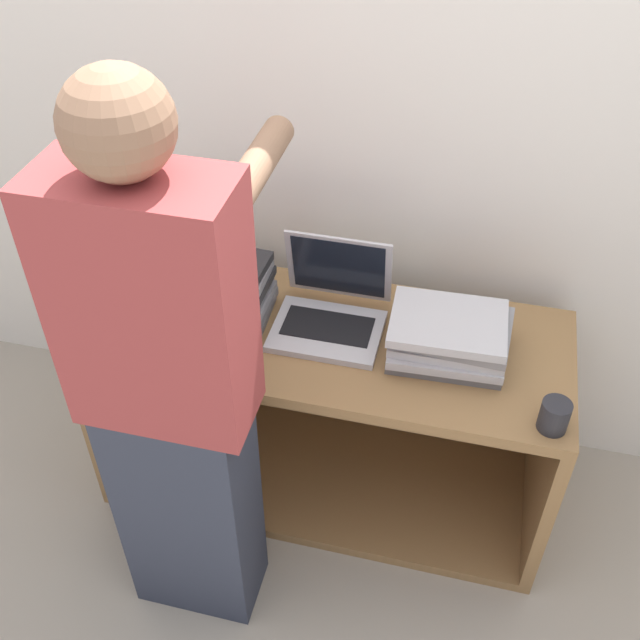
{
  "coord_description": "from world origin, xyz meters",
  "views": [
    {
      "loc": [
        0.36,
        -1.26,
        2.06
      ],
      "look_at": [
        0.0,
        0.19,
        0.78
      ],
      "focal_mm": 42.0,
      "sensor_mm": 36.0,
      "label": 1
    }
  ],
  "objects_px": {
    "laptop_stack_right": "(449,336)",
    "mug": "(554,416)",
    "laptop_open": "(331,310)",
    "laptop_stack_left": "(213,292)",
    "person": "(171,397)"
  },
  "relations": [
    {
      "from": "laptop_open",
      "to": "mug",
      "type": "relative_size",
      "value": 3.61
    },
    {
      "from": "person",
      "to": "mug",
      "type": "height_order",
      "value": "person"
    },
    {
      "from": "laptop_stack_left",
      "to": "mug",
      "type": "distance_m",
      "value": 0.97
    },
    {
      "from": "laptop_open",
      "to": "laptop_stack_left",
      "type": "xyz_separation_m",
      "value": [
        -0.33,
        -0.05,
        0.04
      ]
    },
    {
      "from": "laptop_open",
      "to": "person",
      "type": "xyz_separation_m",
      "value": [
        -0.27,
        -0.5,
        0.09
      ]
    },
    {
      "from": "laptop_open",
      "to": "laptop_stack_left",
      "type": "distance_m",
      "value": 0.34
    },
    {
      "from": "person",
      "to": "laptop_stack_left",
      "type": "bearing_deg",
      "value": 98.5
    },
    {
      "from": "laptop_open",
      "to": "laptop_stack_right",
      "type": "xyz_separation_m",
      "value": [
        0.34,
        -0.05,
        0.01
      ]
    },
    {
      "from": "laptop_open",
      "to": "laptop_stack_left",
      "type": "height_order",
      "value": "laptop_open"
    },
    {
      "from": "laptop_open",
      "to": "person",
      "type": "relative_size",
      "value": 0.19
    },
    {
      "from": "laptop_stack_right",
      "to": "mug",
      "type": "bearing_deg",
      "value": -35.98
    },
    {
      "from": "laptop_stack_left",
      "to": "laptop_open",
      "type": "bearing_deg",
      "value": 8.64
    },
    {
      "from": "laptop_stack_right",
      "to": "mug",
      "type": "height_order",
      "value": "laptop_stack_right"
    },
    {
      "from": "laptop_open",
      "to": "mug",
      "type": "xyz_separation_m",
      "value": [
        0.62,
        -0.25,
        -0.01
      ]
    },
    {
      "from": "laptop_stack_left",
      "to": "mug",
      "type": "height_order",
      "value": "laptop_stack_left"
    }
  ]
}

